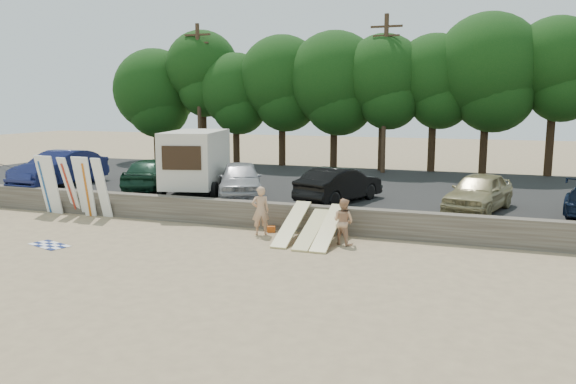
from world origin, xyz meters
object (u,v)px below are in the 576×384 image
Objects in this scene: car_1 at (152,173)px; beachgoer_b at (343,222)px; box_trailer at (196,158)px; car_3 at (339,185)px; beachgoer_a at (261,211)px; cooler at (316,234)px; car_4 at (479,192)px; car_0 at (60,168)px; car_2 at (240,179)px.

car_1 is 2.86× the size of beachgoer_b.
box_trailer is 6.75m from car_3.
beachgoer_a is 2.21m from cooler.
car_4 is 11.23× the size of cooler.
beachgoer_a is at bearing -137.63° from car_4.
box_trailer is at bearing 20.49° from car_3.
car_4 is at bearing 176.92° from beachgoer_a.
beachgoer_b is at bearing 141.43° from car_1.
car_0 is 13.69× the size of cooler.
car_4 reaches higher than beachgoer_b.
car_3 is at bearing -13.93° from box_trailer.
beachgoer_a is (2.42, -3.57, -0.58)m from car_2.
car_4 is 8.31m from beachgoer_a.
beachgoer_b is at bearing -41.59° from box_trailer.
cooler is (-5.37, -3.53, -1.27)m from car_4.
car_1 reaches higher than beachgoer_b.
car_0 is 9.78m from car_2.
car_3 is 2.76× the size of beachgoer_b.
car_2 is 6.88m from beachgoer_b.
car_0 is at bearing 147.13° from cooler.
car_2 is 1.06× the size of car_4.
car_4 is at bearing 14.36° from cooler.
car_1 is 1.00× the size of car_2.
car_1 is 9.17m from car_3.
car_4 is (5.47, -0.16, 0.01)m from car_3.
car_1 is 14.64m from car_4.
car_0 reaches higher than car_4.
car_0 is 19.64m from car_4.
car_0 is at bearing -45.79° from beachgoer_a.
car_3 is 2.45× the size of beachgoer_a.
cooler is at bearing -1.70° from beachgoer_b.
car_0 is at bearing 21.58° from car_3.
car_0 reaches higher than car_1.
box_trailer is 2.60m from car_1.
car_2 is (9.78, -0.06, -0.09)m from car_0.
beachgoer_b is at bearing -120.48° from car_4.
car_2 is at bearing 23.94° from car_3.
car_3 is (4.39, 0.23, -0.05)m from car_2.
box_trailer is 9.08m from beachgoer_b.
car_0 is at bearing -163.70° from car_4.
car_3 is (9.16, -0.26, -0.05)m from car_1.
car_2 is (4.77, -0.49, -0.00)m from car_1.
car_4 is (19.64, 0.02, -0.13)m from car_0.
car_2 is 2.53× the size of beachgoer_a.
cooler is at bearing -61.93° from car_2.
cooler is at bearing 112.54° from car_3.
box_trailer is at bearing 132.19° from cooler.
car_4 is 2.69× the size of beachgoer_b.
car_4 is 6.55m from cooler.
car_0 is 1.22× the size of car_4.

